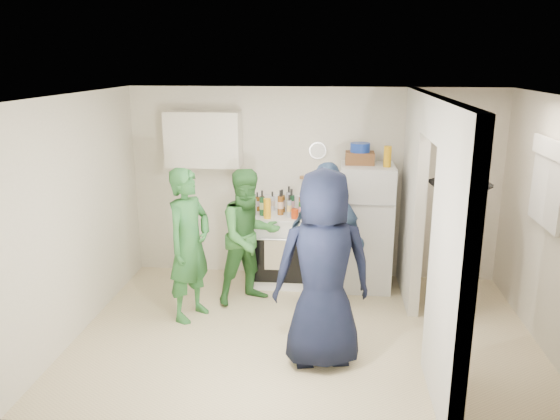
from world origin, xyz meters
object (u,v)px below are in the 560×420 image
object	(u,v)px
person_green_center	(249,237)
person_navy	(323,269)
stove	(279,248)
yellow_cup_stack_top	(387,157)
wicker_basket	(360,158)
fridge	(365,227)
person_nook	(455,242)
person_denim	(326,237)
blue_bowl	(360,147)
person_green_left	(189,245)

from	to	relation	value
person_green_center	person_navy	bearing A→B (deg)	-90.43
stove	person_navy	xyz separation A→B (m)	(0.61, -1.91, 0.49)
yellow_cup_stack_top	person_green_center	xyz separation A→B (m)	(-1.61, -0.48, -0.90)
stove	wicker_basket	size ratio (longest dim) A/B	2.66
stove	person_green_center	world-z (taller)	person_green_center
fridge	person_nook	world-z (taller)	person_nook
yellow_cup_stack_top	person_navy	distance (m)	2.06
wicker_basket	person_nook	bearing A→B (deg)	-39.39
stove	person_denim	bearing A→B (deg)	-49.23
blue_bowl	person_green_center	world-z (taller)	blue_bowl
yellow_cup_stack_top	person_green_center	size ratio (longest dim) A/B	0.15
blue_bowl	yellow_cup_stack_top	world-z (taller)	blue_bowl
person_nook	blue_bowl	bearing A→B (deg)	-115.55
yellow_cup_stack_top	person_denim	xyz separation A→B (m)	(-0.70, -0.58, -0.84)
person_green_center	person_nook	world-z (taller)	person_nook
person_green_left	person_navy	size ratio (longest dim) A/B	0.90
yellow_cup_stack_top	person_navy	xyz separation A→B (m)	(-0.71, -1.78, -0.76)
wicker_basket	person_nook	size ratio (longest dim) A/B	0.20
wicker_basket	person_green_center	xyz separation A→B (m)	(-1.29, -0.63, -0.85)
fridge	blue_bowl	bearing A→B (deg)	153.43
person_green_left	person_denim	world-z (taller)	person_denim
blue_bowl	yellow_cup_stack_top	distance (m)	0.36
yellow_cup_stack_top	person_nook	world-z (taller)	yellow_cup_stack_top
blue_bowl	person_nook	bearing A→B (deg)	-39.39
person_green_left	person_denim	bearing A→B (deg)	-51.10
blue_bowl	person_nook	xyz separation A→B (m)	(1.03, -0.85, -0.90)
stove	wicker_basket	distance (m)	1.56
person_denim	person_nook	distance (m)	1.42
yellow_cup_stack_top	person_green_left	xyz separation A→B (m)	(-2.20, -0.96, -0.85)
fridge	person_green_left	size ratio (longest dim) A/B	0.92
person_navy	person_nook	world-z (taller)	person_navy
wicker_basket	person_green_left	world-z (taller)	wicker_basket
wicker_basket	person_navy	xyz separation A→B (m)	(-0.39, -1.93, -0.71)
wicker_basket	person_denim	bearing A→B (deg)	-117.61
blue_bowl	wicker_basket	bearing A→B (deg)	0.00
person_green_center	person_nook	xyz separation A→B (m)	(2.32, -0.22, 0.08)
stove	person_navy	distance (m)	2.06
person_navy	person_denim	bearing A→B (deg)	-101.68
stove	person_green_left	world-z (taller)	person_green_left
person_navy	person_green_center	bearing A→B (deg)	-66.85
fridge	person_green_center	distance (m)	1.50
stove	person_nook	world-z (taller)	person_nook
fridge	wicker_basket	size ratio (longest dim) A/B	4.54
blue_bowl	person_navy	world-z (taller)	person_navy
blue_bowl	person_denim	xyz separation A→B (m)	(-0.38, -0.73, -0.92)
blue_bowl	person_denim	bearing A→B (deg)	-117.61
yellow_cup_stack_top	person_nook	distance (m)	1.29
person_green_left	blue_bowl	bearing A→B (deg)	-34.73
person_green_center	stove	bearing A→B (deg)	29.63
fridge	yellow_cup_stack_top	world-z (taller)	yellow_cup_stack_top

